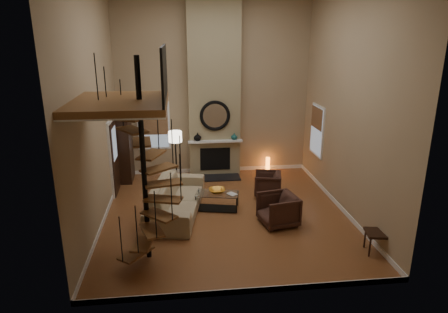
{
  "coord_description": "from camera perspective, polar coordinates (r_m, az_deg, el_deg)",
  "views": [
    {
      "loc": [
        -1.09,
        -9.08,
        4.4
      ],
      "look_at": [
        0.0,
        0.4,
        1.4
      ],
      "focal_mm": 31.75,
      "sensor_mm": 36.0,
      "label": 1
    }
  ],
  "objects": [
    {
      "name": "hearth",
      "position": [
        12.49,
        -1.13,
        -3.07
      ],
      "size": [
        1.5,
        0.6,
        0.04
      ],
      "primitive_type": "cube",
      "color": "black",
      "rests_on": "ground"
    },
    {
      "name": "floor_lamp",
      "position": [
        11.44,
        -7.02,
        2.2
      ],
      "size": [
        0.38,
        0.38,
        1.7
      ],
      "color": "black",
      "rests_on": "ground"
    },
    {
      "name": "baseboard_left",
      "position": [
        10.24,
        -16.78,
        -8.42
      ],
      "size": [
        0.02,
        6.5,
        0.12
      ],
      "primitive_type": "cube",
      "color": "white",
      "rests_on": "ground"
    },
    {
      "name": "vase_left",
      "position": [
        12.3,
        -3.83,
        2.85
      ],
      "size": [
        0.24,
        0.24,
        0.25
      ],
      "primitive_type": "imported",
      "color": "black",
      "rests_on": "mantel"
    },
    {
      "name": "spiral_stair",
      "position": [
        7.77,
        -11.3,
        -2.58
      ],
      "size": [
        1.47,
        1.47,
        4.06
      ],
      "color": "black",
      "rests_on": "ground"
    },
    {
      "name": "baseboard_back",
      "position": [
        13.1,
        -1.41,
        -1.89
      ],
      "size": [
        6.0,
        0.02,
        0.12
      ],
      "primitive_type": "cube",
      "color": "white",
      "rests_on": "ground"
    },
    {
      "name": "baseboard_front",
      "position": [
        7.35,
        3.41,
        -18.75
      ],
      "size": [
        6.0,
        0.02,
        0.12
      ],
      "primitive_type": "cube",
      "color": "white",
      "rests_on": "ground"
    },
    {
      "name": "right_wall",
      "position": [
        10.09,
        17.6,
        7.24
      ],
      "size": [
        0.02,
        6.5,
        5.5
      ],
      "primitive_type": "cube",
      "color": "tan",
      "rests_on": "ground"
    },
    {
      "name": "chimney_breast",
      "position": [
        12.3,
        -1.43,
        9.74
      ],
      "size": [
        1.6,
        0.38,
        5.5
      ],
      "primitive_type": "cube",
      "color": "#958761",
      "rests_on": "ground"
    },
    {
      "name": "baseboard_right",
      "position": [
        10.86,
        16.25,
        -6.85
      ],
      "size": [
        0.02,
        6.5,
        0.12
      ],
      "primitive_type": "cube",
      "color": "white",
      "rests_on": "ground"
    },
    {
      "name": "ground",
      "position": [
        10.15,
        0.26,
        -8.27
      ],
      "size": [
        6.0,
        6.5,
        0.01
      ],
      "primitive_type": "cube",
      "color": "#A06133",
      "rests_on": "ground"
    },
    {
      "name": "coffee_table",
      "position": [
        10.28,
        -0.98,
        -6.15
      ],
      "size": [
        1.18,
        0.77,
        0.43
      ],
      "color": "silver",
      "rests_on": "ground"
    },
    {
      "name": "window_back",
      "position": [
        12.63,
        -10.1,
        4.49
      ],
      "size": [
        1.02,
        0.06,
        1.52
      ],
      "color": "white",
      "rests_on": "back_wall"
    },
    {
      "name": "armchair_near",
      "position": [
        11.14,
        6.64,
        -3.97
      ],
      "size": [
        0.88,
        0.86,
        0.67
      ],
      "primitive_type": "imported",
      "rotation": [
        0.0,
        0.0,
        -1.8
      ],
      "color": "#3F241D",
      "rests_on": "ground"
    },
    {
      "name": "mirror_disc",
      "position": [
        12.22,
        -1.31,
        5.89
      ],
      "size": [
        0.8,
        0.01,
        0.8
      ],
      "primitive_type": "cylinder",
      "rotation": [
        1.57,
        0.0,
        0.0
      ],
      "color": "white",
      "rests_on": "chimney_breast"
    },
    {
      "name": "vase_right",
      "position": [
        12.41,
        1.48,
        2.92
      ],
      "size": [
        0.2,
        0.2,
        0.21
      ],
      "primitive_type": "imported",
      "color": "#17514F",
      "rests_on": "mantel"
    },
    {
      "name": "window_right",
      "position": [
        12.12,
        13.25,
        3.76
      ],
      "size": [
        0.06,
        1.02,
        1.52
      ],
      "color": "white",
      "rests_on": "right_wall"
    },
    {
      "name": "accent_lamp",
      "position": [
        13.09,
        6.31,
        -1.13
      ],
      "size": [
        0.13,
        0.13,
        0.47
      ],
      "primitive_type": "cylinder",
      "color": "orange",
      "rests_on": "ground"
    },
    {
      "name": "left_wall",
      "position": [
        9.42,
        -18.27,
        6.5
      ],
      "size": [
        0.02,
        6.5,
        5.5
      ],
      "primitive_type": "cube",
      "color": "tan",
      "rests_on": "ground"
    },
    {
      "name": "firebox",
      "position": [
        12.59,
        -1.27,
        -0.35
      ],
      "size": [
        0.95,
        0.02,
        0.72
      ],
      "primitive_type": "cube",
      "color": "black",
      "rests_on": "chimney_breast"
    },
    {
      "name": "armchair_far",
      "position": [
        9.64,
        8.22,
        -7.56
      ],
      "size": [
        0.99,
        0.97,
        0.77
      ],
      "primitive_type": "imported",
      "rotation": [
        0.0,
        0.0,
        -1.38
      ],
      "color": "#3F241D",
      "rests_on": "ground"
    },
    {
      "name": "back_wall",
      "position": [
        12.48,
        -1.51,
        9.86
      ],
      "size": [
        6.0,
        0.02,
        5.5
      ],
      "primitive_type": "cube",
      "color": "tan",
      "rests_on": "ground"
    },
    {
      "name": "front_wall",
      "position": [
        6.15,
        3.87,
        1.86
      ],
      "size": [
        6.0,
        0.02,
        5.5
      ],
      "primitive_type": "cube",
      "color": "tan",
      "rests_on": "ground"
    },
    {
      "name": "mirror_frame",
      "position": [
        12.21,
        -1.31,
        5.88
      ],
      "size": [
        0.94,
        0.1,
        0.94
      ],
      "primitive_type": "torus",
      "rotation": [
        1.57,
        0.0,
        0.0
      ],
      "color": "black",
      "rests_on": "chimney_breast"
    },
    {
      "name": "hutch",
      "position": [
        12.46,
        -14.14,
        0.84
      ],
      "size": [
        0.43,
        0.91,
        2.04
      ],
      "primitive_type": "cube",
      "color": "black",
      "rests_on": "ground"
    },
    {
      "name": "mantel",
      "position": [
        12.34,
        -1.26,
        2.19
      ],
      "size": [
        1.7,
        0.18,
        0.06
      ],
      "primitive_type": "cube",
      "color": "white",
      "rests_on": "chimney_breast"
    },
    {
      "name": "entry_door",
      "position": [
        11.53,
        -15.56,
        -0.09
      ],
      "size": [
        0.1,
        1.05,
        2.16
      ],
      "color": "white",
      "rests_on": "ground"
    },
    {
      "name": "bowl",
      "position": [
        10.24,
        -1.02,
        -4.94
      ],
      "size": [
        0.42,
        0.42,
        0.1
      ],
      "primitive_type": "imported",
      "color": "orange",
      "rests_on": "coffee_table"
    },
    {
      "name": "loft",
      "position": [
        7.43,
        -14.0,
        7.92
      ],
      "size": [
        1.7,
        2.2,
        1.09
      ],
      "color": "brown",
      "rests_on": "left_wall"
    },
    {
      "name": "book",
      "position": [
        10.11,
        1.08,
        -5.47
      ],
      "size": [
        0.29,
        0.31,
        0.02
      ],
      "primitive_type": "imported",
      "rotation": [
        0.0,
        0.0,
        0.6
      ],
      "color": "gray",
      "rests_on": "coffee_table"
    },
    {
      "name": "side_chair",
      "position": [
        8.89,
        21.82,
        -9.73
      ],
      "size": [
        0.53,
        0.53,
        0.98
      ],
      "color": "black",
      "rests_on": "ground"
    },
    {
      "name": "sofa",
      "position": [
        10.14,
        -6.9,
        -5.93
      ],
      "size": [
        1.58,
        2.94,
        0.81
      ],
      "primitive_type": "imported",
      "rotation": [
        0.0,
        0.0,
        1.39
      ],
      "color": "tan",
      "rests_on": "ground"
    }
  ]
}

